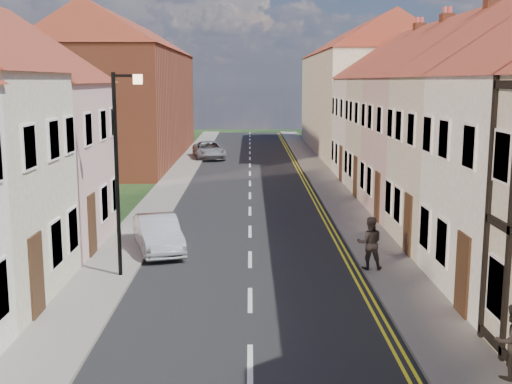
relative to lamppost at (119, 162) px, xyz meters
name	(u,v)px	position (x,y,z in m)	size (l,w,h in m)	color
road	(250,211)	(3.81, 10.00, -3.53)	(7.00, 90.00, 0.02)	black
pavement_left	(153,210)	(-0.59, 10.00, -3.48)	(1.80, 90.00, 0.12)	gray
pavement_right	(346,210)	(8.21, 10.00, -3.48)	(1.80, 90.00, 0.12)	gray
cottage_r_pink	(467,114)	(13.11, 8.90, 0.94)	(8.30, 6.00, 9.00)	#B4968E
cottage_r_white_far	(432,108)	(13.11, 14.30, 0.94)	(8.30, 5.20, 9.00)	#ACA191
cottage_r_cream_far	(406,105)	(13.11, 19.70, 0.94)	(8.30, 6.00, 9.00)	white
block_right_far	(362,88)	(13.11, 35.00, 1.76)	(8.30, 24.20, 10.50)	#ACA191
block_left_far	(126,89)	(-5.49, 30.00, 1.76)	(8.30, 24.20, 10.50)	brown
lamppost	(119,162)	(0.00, 0.00, 0.00)	(0.88, 0.15, 6.00)	black
car_mid	(158,234)	(0.61, 3.13, -2.91)	(1.32, 3.80, 1.25)	#B0B1B8
car_distant	(209,150)	(0.69, 30.00, -2.88)	(2.19, 4.76, 1.32)	#979B9E
pedestrian_right	(512,341)	(8.91, -6.88, -2.66)	(0.74, 0.57, 1.51)	black
pedestrian_right_b	(370,243)	(7.51, 0.57, -2.60)	(0.80, 0.62, 1.64)	black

